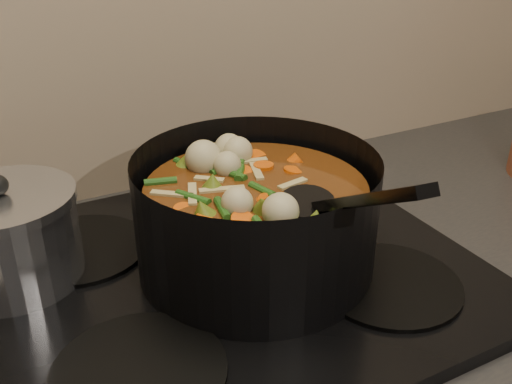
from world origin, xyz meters
name	(u,v)px	position (x,y,z in m)	size (l,w,h in m)	color
stovetop	(228,273)	(0.00, 1.93, 0.92)	(0.62, 0.54, 0.03)	black
stockpot	(256,217)	(0.04, 1.92, 1.00)	(0.38, 0.45, 0.22)	black
saucepan	(9,237)	(-0.25, 2.03, 0.99)	(0.17, 0.17, 0.14)	silver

